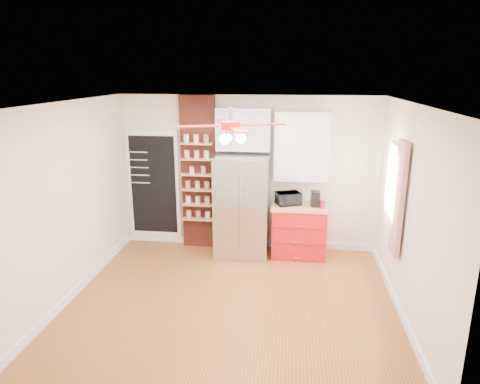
# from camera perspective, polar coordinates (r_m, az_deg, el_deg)

# --- Properties ---
(floor) EXTENTS (4.50, 4.50, 0.00)m
(floor) POSITION_cam_1_polar(r_m,az_deg,el_deg) (6.14, -1.10, -14.28)
(floor) COLOR #915E24
(floor) RESTS_ON ground
(ceiling) EXTENTS (4.50, 4.50, 0.00)m
(ceiling) POSITION_cam_1_polar(r_m,az_deg,el_deg) (5.33, -1.26, 11.75)
(ceiling) COLOR white
(ceiling) RESTS_ON wall_back
(wall_back) EXTENTS (4.50, 0.02, 2.70)m
(wall_back) POSITION_cam_1_polar(r_m,az_deg,el_deg) (7.50, 0.99, 2.48)
(wall_back) COLOR #F1E5C2
(wall_back) RESTS_ON floor
(wall_front) EXTENTS (4.50, 0.02, 2.70)m
(wall_front) POSITION_cam_1_polar(r_m,az_deg,el_deg) (3.76, -5.58, -11.54)
(wall_front) COLOR #F1E5C2
(wall_front) RESTS_ON floor
(wall_left) EXTENTS (0.02, 4.00, 2.70)m
(wall_left) POSITION_cam_1_polar(r_m,az_deg,el_deg) (6.30, -21.88, -1.27)
(wall_left) COLOR #F1E5C2
(wall_left) RESTS_ON floor
(wall_right) EXTENTS (0.02, 4.00, 2.70)m
(wall_right) POSITION_cam_1_polar(r_m,az_deg,el_deg) (5.73, 21.73, -2.89)
(wall_right) COLOR #F1E5C2
(wall_right) RESTS_ON floor
(chalkboard) EXTENTS (0.95, 0.05, 1.95)m
(chalkboard) POSITION_cam_1_polar(r_m,az_deg,el_deg) (7.88, -11.43, 0.95)
(chalkboard) COLOR white
(chalkboard) RESTS_ON wall_back
(brick_pillar) EXTENTS (0.60, 0.16, 2.70)m
(brick_pillar) POSITION_cam_1_polar(r_m,az_deg,el_deg) (7.56, -5.50, 2.51)
(brick_pillar) COLOR maroon
(brick_pillar) RESTS_ON floor
(fridge) EXTENTS (0.90, 0.70, 1.75)m
(fridge) POSITION_cam_1_polar(r_m,az_deg,el_deg) (7.28, 0.28, -1.82)
(fridge) COLOR silver
(fridge) RESTS_ON floor
(upper_glass_cabinet) EXTENTS (0.90, 0.35, 0.70)m
(upper_glass_cabinet) POSITION_cam_1_polar(r_m,az_deg,el_deg) (7.19, 0.48, 8.39)
(upper_glass_cabinet) COLOR white
(upper_glass_cabinet) RESTS_ON wall_back
(red_cabinet) EXTENTS (0.94, 0.64, 0.90)m
(red_cabinet) POSITION_cam_1_polar(r_m,az_deg,el_deg) (7.42, 7.81, -5.08)
(red_cabinet) COLOR red
(red_cabinet) RESTS_ON floor
(upper_shelf_unit) EXTENTS (0.90, 0.30, 1.15)m
(upper_shelf_unit) POSITION_cam_1_polar(r_m,az_deg,el_deg) (7.21, 8.22, 6.04)
(upper_shelf_unit) COLOR white
(upper_shelf_unit) RESTS_ON wall_back
(window) EXTENTS (0.04, 0.75, 1.05)m
(window) POSITION_cam_1_polar(r_m,az_deg,el_deg) (6.51, 19.83, 1.29)
(window) COLOR white
(window) RESTS_ON wall_right
(curtain) EXTENTS (0.06, 0.40, 1.55)m
(curtain) POSITION_cam_1_polar(r_m,az_deg,el_deg) (6.01, 20.38, -0.92)
(curtain) COLOR red
(curtain) RESTS_ON wall_right
(ceiling_fan) EXTENTS (1.40, 1.40, 0.44)m
(ceiling_fan) POSITION_cam_1_polar(r_m,az_deg,el_deg) (5.35, -1.24, 8.80)
(ceiling_fan) COLOR silver
(ceiling_fan) RESTS_ON ceiling
(toaster_oven) EXTENTS (0.46, 0.40, 0.22)m
(toaster_oven) POSITION_cam_1_polar(r_m,az_deg,el_deg) (7.26, 6.45, -0.88)
(toaster_oven) COLOR black
(toaster_oven) RESTS_ON red_cabinet
(coffee_maker) EXTENTS (0.15, 0.19, 0.25)m
(coffee_maker) POSITION_cam_1_polar(r_m,az_deg,el_deg) (7.25, 10.00, -0.89)
(coffee_maker) COLOR black
(coffee_maker) RESTS_ON red_cabinet
(canister_left) EXTENTS (0.12, 0.12, 0.14)m
(canister_left) POSITION_cam_1_polar(r_m,az_deg,el_deg) (7.17, 10.93, -1.57)
(canister_left) COLOR #A6091E
(canister_left) RESTS_ON red_cabinet
(canister_right) EXTENTS (0.12, 0.12, 0.14)m
(canister_right) POSITION_cam_1_polar(r_m,az_deg,el_deg) (7.27, 10.35, -1.32)
(canister_right) COLOR #B60A2F
(canister_right) RESTS_ON red_cabinet
(pantry_jar_oats) EXTENTS (0.10, 0.10, 0.12)m
(pantry_jar_oats) POSITION_cam_1_polar(r_m,az_deg,el_deg) (7.41, -6.44, 2.87)
(pantry_jar_oats) COLOR beige
(pantry_jar_oats) RESTS_ON brick_pillar
(pantry_jar_beans) EXTENTS (0.09, 0.09, 0.13)m
(pantry_jar_beans) POSITION_cam_1_polar(r_m,az_deg,el_deg) (7.39, -4.89, 2.91)
(pantry_jar_beans) COLOR #9C694F
(pantry_jar_beans) RESTS_ON brick_pillar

